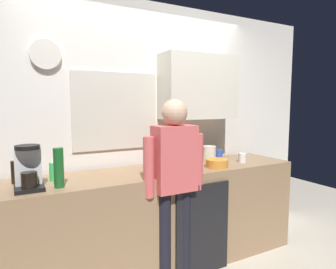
% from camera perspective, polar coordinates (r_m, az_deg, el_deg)
% --- Properties ---
extents(kitchen_counter, '(2.87, 0.64, 0.94)m').
position_cam_1_polar(kitchen_counter, '(2.94, -1.77, -15.85)').
color(kitchen_counter, '#937251').
rests_on(kitchen_counter, ground_plane).
extents(dishwasher_panel, '(0.56, 0.02, 0.84)m').
position_cam_1_polar(dishwasher_panel, '(2.82, 6.75, -17.85)').
color(dishwasher_panel, black).
rests_on(dishwasher_panel, ground_plane).
extents(back_wall_assembly, '(4.47, 0.42, 2.60)m').
position_cam_1_polar(back_wall_assembly, '(3.12, -3.94, 2.35)').
color(back_wall_assembly, white).
rests_on(back_wall_assembly, ground_plane).
extents(coffee_maker, '(0.20, 0.20, 0.33)m').
position_cam_1_polar(coffee_maker, '(2.38, -25.44, -6.16)').
color(coffee_maker, black).
rests_on(coffee_maker, kitchen_counter).
extents(bottle_red_vinegar, '(0.06, 0.06, 0.22)m').
position_cam_1_polar(bottle_red_vinegar, '(2.82, 5.52, -4.50)').
color(bottle_red_vinegar, maroon).
rests_on(bottle_red_vinegar, kitchen_counter).
extents(bottle_green_wine, '(0.07, 0.07, 0.30)m').
position_cam_1_polar(bottle_green_wine, '(2.35, -20.41, -6.05)').
color(bottle_green_wine, '#195923').
rests_on(bottle_green_wine, kitchen_counter).
extents(bottle_dark_sauce, '(0.06, 0.06, 0.18)m').
position_cam_1_polar(bottle_dark_sauce, '(2.61, -27.55, -6.49)').
color(bottle_dark_sauce, black).
rests_on(bottle_dark_sauce, kitchen_counter).
extents(cup_yellow_cup, '(0.07, 0.07, 0.08)m').
position_cam_1_polar(cup_yellow_cup, '(2.81, 0.80, -5.94)').
color(cup_yellow_cup, yellow).
rests_on(cup_yellow_cup, kitchen_counter).
extents(cup_white_mug, '(0.08, 0.08, 0.09)m').
position_cam_1_polar(cup_white_mug, '(3.25, 14.19, -4.38)').
color(cup_white_mug, white).
rests_on(cup_white_mug, kitchen_counter).
extents(cup_blue_mug, '(0.08, 0.08, 0.10)m').
position_cam_1_polar(cup_blue_mug, '(3.43, 9.83, -3.70)').
color(cup_blue_mug, '#3351B2').
rests_on(cup_blue_mug, kitchen_counter).
extents(mixing_bowl, '(0.22, 0.22, 0.08)m').
position_cam_1_polar(mixing_bowl, '(2.94, 9.46, -5.51)').
color(mixing_bowl, orange).
rests_on(mixing_bowl, kitchen_counter).
extents(dish_soap, '(0.06, 0.06, 0.18)m').
position_cam_1_polar(dish_soap, '(2.57, -21.40, -6.67)').
color(dish_soap, green).
rests_on(dish_soap, kitchen_counter).
extents(storage_canister, '(0.14, 0.14, 0.17)m').
position_cam_1_polar(storage_canister, '(3.20, 7.99, -3.73)').
color(storage_canister, silver).
rests_on(storage_canister, kitchen_counter).
extents(person_at_sink, '(0.57, 0.22, 1.60)m').
position_cam_1_polar(person_at_sink, '(2.54, 1.24, -8.03)').
color(person_at_sink, black).
rests_on(person_at_sink, ground_plane).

